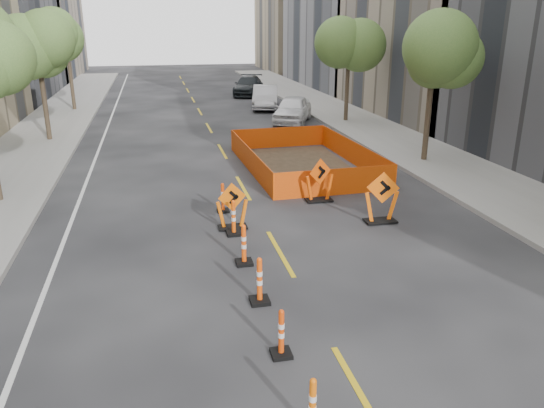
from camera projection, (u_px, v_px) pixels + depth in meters
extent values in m
plane|color=black|center=(326.00, 334.00, 10.56)|extent=(140.00, 140.00, 0.00)
cube|color=gray|center=(436.00, 160.00, 23.45)|extent=(4.00, 90.00, 0.15)
cube|color=gray|center=(469.00, 3.00, 33.70)|extent=(12.00, 16.00, 14.00)
cube|color=tan|center=(313.00, 3.00, 65.48)|extent=(12.00, 14.00, 16.00)
cylinder|color=#382B1E|center=(46.00, 111.00, 26.79)|extent=(0.24, 0.24, 3.15)
sphere|color=#3A6D2E|center=(37.00, 50.00, 25.81)|extent=(2.80, 2.80, 2.80)
cylinder|color=#382B1E|center=(72.00, 88.00, 36.01)|extent=(0.24, 0.24, 3.15)
sphere|color=#3A6D2E|center=(67.00, 42.00, 35.04)|extent=(2.80, 2.80, 2.80)
cylinder|color=#382B1E|center=(427.00, 127.00, 22.83)|extent=(0.24, 0.24, 3.15)
sphere|color=#3A6D2E|center=(434.00, 55.00, 21.86)|extent=(2.80, 2.80, 2.80)
cylinder|color=#382B1E|center=(347.00, 96.00, 32.06)|extent=(0.24, 0.24, 3.15)
sphere|color=#3A6D2E|center=(349.00, 45.00, 31.09)|extent=(2.80, 2.80, 2.80)
imported|color=white|center=(293.00, 109.00, 32.29)|extent=(3.65, 5.04, 1.60)
imported|color=#B7B5BB|center=(265.00, 97.00, 37.48)|extent=(2.74, 5.09, 1.59)
imported|color=black|center=(249.00, 86.00, 44.22)|extent=(3.57, 5.73, 1.55)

